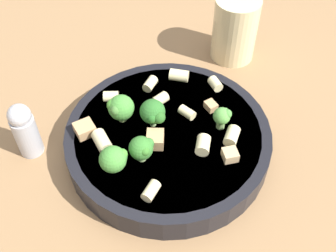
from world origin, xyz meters
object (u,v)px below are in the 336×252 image
Objects in this scene: rigatoni_3 at (151,191)px; chicken_chunk_1 at (230,155)px; broccoli_floret_1 at (120,107)px; rigatoni_0 at (160,99)px; rigatoni_8 at (215,84)px; chicken_chunk_2 at (155,139)px; broccoli_floret_3 at (153,113)px; rigatoni_6 at (150,84)px; rigatoni_7 at (203,145)px; broccoli_floret_2 at (142,148)px; rigatoni_4 at (232,136)px; chicken_chunk_0 at (85,129)px; rigatoni_9 at (187,112)px; rigatoni_5 at (111,96)px; pasta_bowl at (168,139)px; broccoli_floret_0 at (114,159)px; rigatoni_2 at (102,141)px; chicken_chunk_3 at (211,106)px; pepper_shaker at (25,130)px; drinking_glass at (234,32)px; broccoli_floret_4 at (222,116)px; rigatoni_1 at (179,75)px.

rigatoni_3 is 0.11m from chicken_chunk_1.
broccoli_floret_1 reaches higher than rigatoni_0.
chicken_chunk_2 is (0.08, 0.11, 0.00)m from rigatoni_8.
broccoli_floret_3 is 0.11m from chicken_chunk_1.
chicken_chunk_2 is (-0.05, 0.04, -0.01)m from broccoli_floret_1.
broccoli_floret_3 reaches higher than rigatoni_6.
broccoli_floret_2 is at bearing 13.30° from rigatoni_7.
rigatoni_4 is 1.13× the size of rigatoni_6.
rigatoni_3 is at bearing 135.75° from chicken_chunk_0.
broccoli_floret_2 is at bearing 54.42° from rigatoni_8.
chicken_chunk_2 is at bearing 53.25° from rigatoni_8.
rigatoni_9 is (-0.09, -0.01, -0.02)m from broccoli_floret_1.
broccoli_floret_1 is 0.04m from rigatoni_5.
broccoli_floret_2 is 0.10m from rigatoni_0.
pasta_bowl is at bearing -99.09° from rigatoni_3.
pasta_bowl is 7.18× the size of broccoli_floret_0.
chicken_chunk_2 is at bearing -174.05° from rigatoni_2.
rigatoni_8 is 0.04m from chicken_chunk_3.
chicken_chunk_3 is at bearing -137.67° from broccoli_floret_0.
chicken_chunk_2 is 0.29× the size of pepper_shaker.
chicken_chunk_1 is at bearing 131.35° from rigatoni_6.
rigatoni_9 is 1.31× the size of chicken_chunk_3.
chicken_chunk_1 is at bearing 157.47° from broccoli_floret_1.
rigatoni_2 is at bearing 5.95° from chicken_chunk_2.
drinking_glass is at bearing -112.53° from rigatoni_9.
broccoli_floret_3 reaches higher than rigatoni_0.
rigatoni_3 is 1.09× the size of rigatoni_9.
rigatoni_8 is (0.01, -0.07, -0.01)m from broccoli_floret_4.
rigatoni_3 is 1.05× the size of rigatoni_6.
pasta_bowl is 9.08× the size of rigatoni_2.
broccoli_floret_2 is at bearing 117.79° from broccoli_floret_1.
broccoli_floret_0 is at bearing 91.90° from broccoli_floret_1.
broccoli_floret_4 is at bearing -150.44° from broccoli_floret_2.
rigatoni_7 is 0.06m from rigatoni_9.
pepper_shaker is (0.12, -0.05, -0.02)m from broccoli_floret_0.
broccoli_floret_1 is 0.15m from rigatoni_4.
rigatoni_8 is 0.84× the size of chicken_chunk_0.
chicken_chunk_3 is 0.17m from drinking_glass.
pasta_bowl is 16.28× the size of chicken_chunk_3.
chicken_chunk_2 is (-0.00, 0.03, -0.02)m from broccoli_floret_3.
broccoli_floret_4 is at bearing 153.88° from rigatoni_0.
broccoli_floret_3 is (-0.01, -0.05, 0.00)m from broccoli_floret_2.
rigatoni_5 is 0.84× the size of chicken_chunk_0.
rigatoni_0 is 0.93× the size of rigatoni_9.
chicken_chunk_0 is at bearing -26.45° from broccoli_floret_2.
rigatoni_1 is 0.32× the size of pepper_shaker.
rigatoni_4 is at bearing -160.02° from broccoli_floret_0.
broccoli_floret_3 is at bearing 24.55° from chicken_chunk_3.
broccoli_floret_0 is 0.06m from chicken_chunk_2.
chicken_chunk_2 is at bearing 41.80° from chicken_chunk_3.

